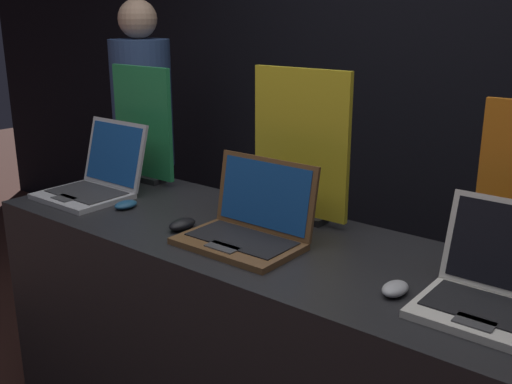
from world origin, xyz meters
The scene contains 11 objects.
wall_back centered at (0.00, 1.78, 1.40)m, with size 8.00×0.05×2.80m.
display_counter centered at (0.00, 0.33, 0.46)m, with size 2.00×0.65×0.92m.
laptop_front centered at (-0.79, 0.29, 0.99)m, with size 0.33×0.35×0.28m.
mouse_front centered at (-0.56, 0.25, 0.94)m, with size 0.06×0.09×0.03m.
promo_stand_front centered at (-0.79, 0.55, 1.16)m, with size 0.33×0.07×0.49m.
laptop_middle centered at (0.02, 0.27, 0.98)m, with size 0.38×0.29×0.26m.
mouse_middle centered at (-0.23, 0.22, 0.94)m, with size 0.06×0.11×0.04m.
promo_stand_middle centered at (0.02, 0.55, 1.18)m, with size 0.38×0.07×0.53m.
laptop_back centered at (0.77, 0.29, 0.98)m, with size 0.32×0.31×0.25m.
mouse_back centered at (0.55, 0.22, 0.94)m, with size 0.06×0.09×0.03m.
person_bystander centered at (-1.34, 1.03, 0.88)m, with size 0.32×0.32×1.69m.
Camera 1 is at (1.14, -1.11, 1.63)m, focal length 42.00 mm.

